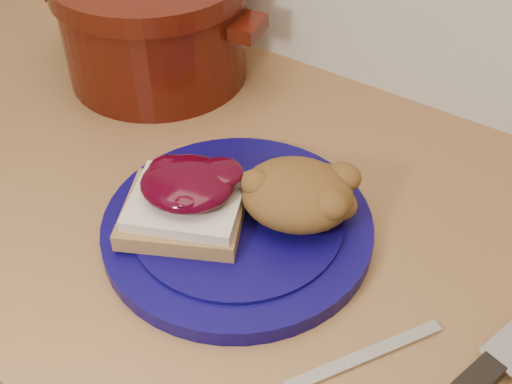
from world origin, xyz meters
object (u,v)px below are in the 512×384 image
Objects in this scene: dutch_oven at (155,23)px; pepper_grinder at (170,7)px; plate at (238,227)px; chef_knife at (482,376)px; butter_knife at (365,355)px.

pepper_grinder is (-0.02, 0.06, -0.01)m from dutch_oven.
plate is 0.90× the size of dutch_oven.
plate and chef_knife have the same top height.
pepper_grinder is at bearing 111.52° from dutch_oven.
dutch_oven reaches higher than chef_knife.
chef_knife is at bearing -38.69° from butter_knife.
butter_knife is 0.54m from dutch_oven.
chef_knife is 0.61m from dutch_oven.
plate is at bearing -40.46° from pepper_grinder.
pepper_grinder reaches higher than chef_knife.
dutch_oven is 2.27× the size of pepper_grinder.
pepper_grinder is (-0.30, 0.26, 0.06)m from plate.
plate is at bearing 102.68° from butter_knife.
plate is 0.35m from dutch_oven.
plate is at bearing 100.39° from chef_knife.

